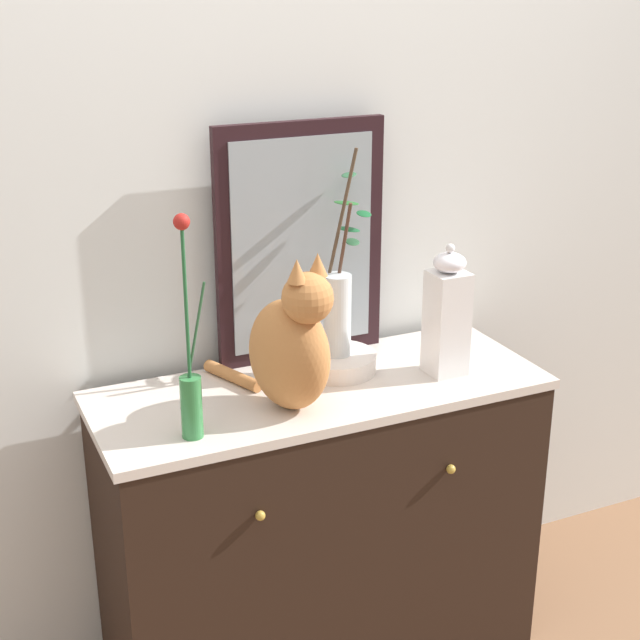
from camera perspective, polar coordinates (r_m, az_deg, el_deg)
The scene contains 8 objects.
wall_back at distance 2.52m, azimuth -2.86°, elevation 8.35°, with size 4.40×0.08×2.60m, color silver.
sideboard at distance 2.61m, azimuth 0.00°, elevation -12.34°, with size 1.17×0.47×0.83m.
mirror_leaning at distance 2.48m, azimuth -1.17°, elevation 4.69°, with size 0.47×0.03×0.64m.
cat_sitting at distance 2.22m, azimuth -1.76°, elevation -1.55°, with size 0.24×0.43×0.40m.
vase_slim_green at distance 2.12m, azimuth -7.88°, elevation -3.79°, with size 0.07×0.05×0.52m.
bowl_porcelain at distance 2.48m, azimuth 1.04°, elevation -2.58°, with size 0.21×0.21×0.05m, color silver.
vase_glass_clear at distance 2.43m, azimuth 1.12°, elevation 0.86°, with size 0.15×0.15×0.54m.
jar_lidded_porcelain at distance 2.44m, azimuth 7.72°, elevation 0.29°, with size 0.09×0.09×0.35m.
Camera 1 is at (-0.90, -1.99, 1.84)m, focal length 52.67 mm.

